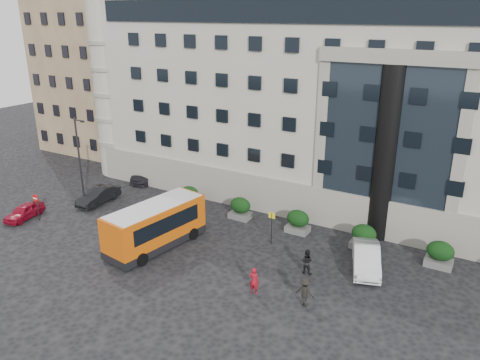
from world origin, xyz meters
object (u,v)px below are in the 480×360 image
object	(u,v)px
no_entry_sign	(36,202)
red_truck	(140,154)
parked_car_c	(151,173)
pedestrian_b	(307,262)
street_lamp	(80,160)
parked_car_a	(24,212)
pedestrian_a	(254,281)
hedge_c	(298,221)
pedestrian_c	(305,292)
parked_car_b	(98,196)
bus_stop_sign	(272,223)
minibus	(155,224)
hedge_b	(240,208)
hedge_e	(440,254)
parked_car_d	(150,157)
white_taxi	(366,258)
hedge_d	(364,236)
hedge_a	(190,196)

from	to	relation	value
no_entry_sign	red_truck	distance (m)	16.01
parked_car_c	pedestrian_b	distance (m)	22.72
street_lamp	parked_car_c	xyz separation A→B (m)	(0.44, 8.37, -3.62)
parked_car_a	pedestrian_a	world-z (taller)	pedestrian_a
hedge_c	pedestrian_c	xyz separation A→B (m)	(4.28, -8.74, -0.03)
red_truck	pedestrian_b	bearing A→B (deg)	-28.87
street_lamp	pedestrian_b	size ratio (longest dim) A/B	4.67
parked_car_b	parked_car_c	xyz separation A→B (m)	(0.00, 7.19, 0.03)
bus_stop_sign	minibus	bearing A→B (deg)	-147.02
hedge_b	street_lamp	world-z (taller)	street_lamp
hedge_e	red_truck	xyz separation A→B (m)	(-32.71, 6.90, 0.36)
parked_car_c	parked_car_d	world-z (taller)	parked_car_c
hedge_b	minibus	bearing A→B (deg)	-110.84
parked_car_a	white_taxi	distance (m)	27.71
parked_car_d	pedestrian_a	size ratio (longest dim) A/B	2.71
hedge_e	pedestrian_b	distance (m)	9.16
hedge_d	pedestrian_a	distance (m)	10.04
no_entry_sign	hedge_a	bearing A→B (deg)	44.48
parked_car_a	pedestrian_b	bearing A→B (deg)	-0.63
street_lamp	parked_car_a	bearing A→B (deg)	-119.24
red_truck	pedestrian_a	size ratio (longest dim) A/B	2.72
hedge_c	parked_car_d	bearing A→B (deg)	159.54
hedge_d	parked_car_a	distance (m)	27.53
hedge_d	red_truck	distance (m)	28.36
hedge_d	red_truck	size ratio (longest dim) A/B	0.38
no_entry_sign	hedge_b	bearing A→B (deg)	31.90
hedge_a	parked_car_b	distance (m)	8.33
red_truck	parked_car_b	xyz separation A→B (m)	(4.41, -10.53, -0.57)
bus_stop_sign	minibus	distance (m)	8.50
bus_stop_sign	minibus	world-z (taller)	minibus
hedge_d	minibus	world-z (taller)	minibus
street_lamp	no_entry_sign	size ratio (longest dim) A/B	3.45
street_lamp	red_truck	size ratio (longest dim) A/B	1.67
pedestrian_a	parked_car_a	bearing A→B (deg)	-3.61
pedestrian_a	hedge_d	bearing A→B (deg)	-117.59
hedge_e	parked_car_c	bearing A→B (deg)	172.81
hedge_c	bus_stop_sign	size ratio (longest dim) A/B	0.73
hedge_a	no_entry_sign	world-z (taller)	no_entry_sign
parked_car_d	hedge_b	bearing A→B (deg)	-25.34
hedge_a	hedge_d	distance (m)	15.60
parked_car_c	pedestrian_c	distance (m)	25.37
no_entry_sign	pedestrian_a	bearing A→B (deg)	-0.92
hedge_d	no_entry_sign	xyz separation A→B (m)	(-24.60, -8.84, 0.72)
hedge_d	parked_car_d	bearing A→B (deg)	163.21
hedge_a	bus_stop_sign	world-z (taller)	bus_stop_sign
white_taxi	pedestrian_c	bearing A→B (deg)	-126.75
street_lamp	parked_car_b	size ratio (longest dim) A/B	1.83
hedge_a	hedge_d	size ratio (longest dim) A/B	1.00
parked_car_d	pedestrian_c	distance (m)	31.25
pedestrian_c	minibus	bearing A→B (deg)	-4.17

